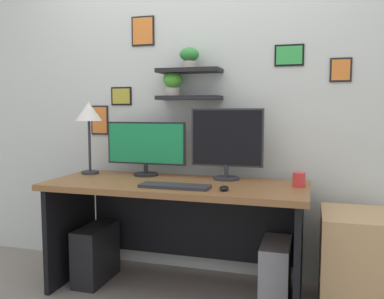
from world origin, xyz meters
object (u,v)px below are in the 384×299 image
Objects in this scene: desk at (178,211)px; computer_tower_right at (276,271)px; desk_lamp at (89,116)px; monitor_left at (146,146)px; keyboard at (175,186)px; drawer_cabinet at (358,262)px; computer_mouse at (224,188)px; monitor_right at (227,141)px; computer_tower_left at (96,254)px; coffee_mug at (299,180)px.

computer_tower_right is (0.66, 0.01, -0.35)m from desk.
computer_tower_right is at bearing -4.20° from desk_lamp.
monitor_left is 0.49m from desk_lamp.
keyboard is at bearing -47.67° from monitor_left.
desk is at bearing -178.95° from drawer_cabinet.
desk is 0.32m from keyboard.
keyboard is 4.89× the size of computer_mouse.
monitor_right is at bearing 156.97° from computer_tower_right.
computer_mouse is (0.31, -0.00, 0.01)m from keyboard.
desk_lamp is at bearing -177.21° from monitor_right.
desk_lamp reaches higher than desk.
monitor_left is at bearing 6.63° from desk_lamp.
monitor_right is at bearing 170.66° from drawer_cabinet.
desk_lamp reaches higher than computer_tower_left.
computer_tower_right is at bearing 0.69° from desk.
computer_tower_right is at bearing 2.95° from computer_tower_left.
computer_tower_left is at bearing -52.43° from desk_lamp.
desk_lamp reaches higher than monitor_left.
computer_tower_right is (-0.49, -0.01, -0.11)m from drawer_cabinet.
keyboard is 0.31m from computer_mouse.
monitor_left reaches higher than keyboard.
computer_tower_right is at bearing -9.05° from monitor_left.
desk_lamp reaches higher than computer_tower_right.
computer_mouse is 1.00× the size of coffee_mug.
monitor_left is 1.37× the size of keyboard.
drawer_cabinet is (1.45, -0.14, -0.66)m from monitor_left.
desk_lamp is 1.34× the size of computer_tower_right.
monitor_left is 1.12× the size of desk_lamp.
computer_mouse is at bearing -162.20° from drawer_cabinet.
monitor_left is at bearing 149.56° from computer_mouse.
drawer_cabinet is 1.52× the size of computer_tower_right.
monitor_left is at bearing -180.00° from monitor_right.
monitor_right reaches higher than keyboard.
drawer_cabinet is at bearing 1.53° from computer_tower_right.
computer_tower_right is (0.61, 0.24, -0.57)m from keyboard.
computer_tower_right is at bearing -178.47° from drawer_cabinet.
monitor_right is 5.58× the size of computer_mouse.
desk_lamp is at bearing 156.75° from keyboard.
coffee_mug is 0.15× the size of drawer_cabinet.
computer_mouse is 0.15× the size of drawer_cabinet.
computer_mouse is 0.69m from computer_tower_right.
coffee_mug is at bearing -7.21° from monitor_left.
computer_mouse is 1.23m from desk_lamp.
computer_tower_left is at bearing -144.44° from monitor_left.
desk is 0.75m from computer_tower_right.
monitor_left reaches higher than drawer_cabinet.
desk_lamp is 0.89× the size of drawer_cabinet.
monitor_right is 1.26× the size of computer_tower_right.
desk is at bearing 5.40° from computer_tower_left.
desk is 19.18× the size of computer_mouse.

